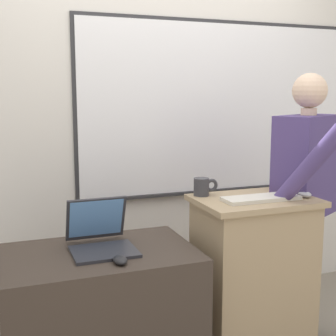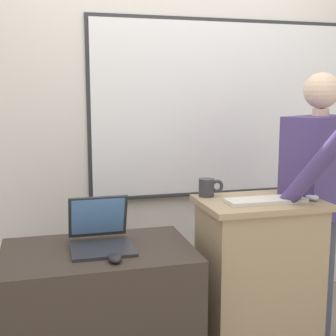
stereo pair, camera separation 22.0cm
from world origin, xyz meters
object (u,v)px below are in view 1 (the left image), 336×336
person_presenter (306,191)px  laptop (100,235)px  lectern_podium (252,281)px  computer_mouse_by_keyboard (304,194)px  side_desk (101,326)px  computer_mouse_by_laptop (120,260)px  wireless_keyboard (261,198)px  coffee_mug (203,187)px

person_presenter → laptop: person_presenter is taller
lectern_podium → computer_mouse_by_keyboard: 0.55m
side_desk → computer_mouse_by_laptop: 0.44m
computer_mouse_by_keyboard → side_desk: bearing=177.2°
person_presenter → computer_mouse_by_laptop: 1.25m
wireless_keyboard → lectern_podium: bearing=92.0°
computer_mouse_by_laptop → coffee_mug: size_ratio=0.72×
laptop → wireless_keyboard: laptop is taller
laptop → coffee_mug: 0.63m
side_desk → laptop: (0.02, 0.05, 0.44)m
computer_mouse_by_laptop → wireless_keyboard: bearing=10.7°
lectern_podium → side_desk: lectern_podium is taller
coffee_mug → side_desk: bearing=-164.3°
laptop → computer_mouse_by_keyboard: laptop is taller
wireless_keyboard → person_presenter: bearing=21.2°
side_desk → lectern_podium: bearing=1.4°
lectern_podium → laptop: bearing=177.9°
laptop → computer_mouse_by_laptop: size_ratio=3.42×
side_desk → computer_mouse_by_keyboard: 1.25m
side_desk → coffee_mug: size_ratio=6.53×
lectern_podium → laptop: (-0.84, 0.03, 0.34)m
wireless_keyboard → coffee_mug: 0.32m
wireless_keyboard → coffee_mug: size_ratio=2.96×
computer_mouse_by_laptop → coffee_mug: bearing=32.6°
side_desk → computer_mouse_by_laptop: (0.05, -0.19, 0.39)m
person_presenter → wireless_keyboard: 0.43m
person_presenter → coffee_mug: size_ratio=11.53×
computer_mouse_by_laptop → side_desk: bearing=106.1°
computer_mouse_by_keyboard → person_presenter: bearing=50.5°
side_desk → computer_mouse_by_laptop: computer_mouse_by_laptop is taller
person_presenter → side_desk: bearing=156.8°
wireless_keyboard → computer_mouse_by_laptop: 0.84m
side_desk → computer_mouse_by_laptop: size_ratio=9.11×
lectern_podium → wireless_keyboard: (0.00, -0.06, 0.48)m
laptop → coffee_mug: size_ratio=2.45×
person_presenter → computer_mouse_by_laptop: person_presenter is taller
laptop → computer_mouse_by_keyboard: size_ratio=3.42×
side_desk → person_presenter: bearing=5.4°
lectern_podium → laptop: 0.90m
side_desk → computer_mouse_by_keyboard: bearing=-2.8°
lectern_podium → computer_mouse_by_laptop: (-0.80, -0.21, 0.30)m
person_presenter → laptop: 1.24m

